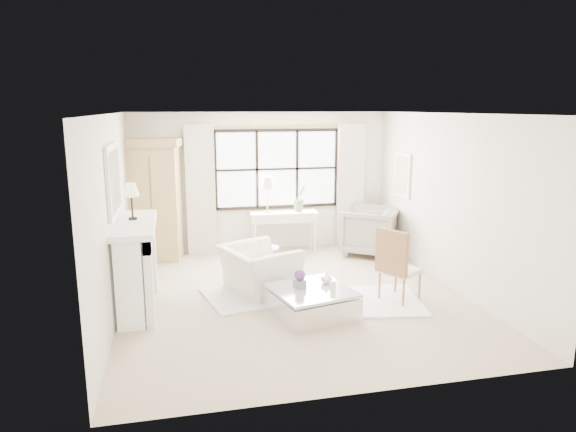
% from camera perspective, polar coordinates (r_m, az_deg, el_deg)
% --- Properties ---
extents(floor, '(5.50, 5.50, 0.00)m').
position_cam_1_polar(floor, '(7.80, 0.64, -8.92)').
color(floor, '#BDA88D').
rests_on(floor, ground).
extents(ceiling, '(5.50, 5.50, 0.00)m').
position_cam_1_polar(ceiling, '(7.29, 0.69, 11.32)').
color(ceiling, white).
rests_on(ceiling, ground).
extents(wall_back, '(5.00, 0.00, 5.00)m').
position_cam_1_polar(wall_back, '(10.09, -2.92, 3.80)').
color(wall_back, white).
rests_on(wall_back, ground).
extents(wall_front, '(5.00, 0.00, 5.00)m').
position_cam_1_polar(wall_front, '(4.87, 8.11, -5.27)').
color(wall_front, beige).
rests_on(wall_front, ground).
extents(wall_left, '(0.00, 5.50, 5.50)m').
position_cam_1_polar(wall_left, '(7.29, -18.85, -0.02)').
color(wall_left, beige).
rests_on(wall_left, ground).
extents(wall_right, '(0.00, 5.50, 5.50)m').
position_cam_1_polar(wall_right, '(8.35, 17.61, 1.53)').
color(wall_right, beige).
rests_on(wall_right, ground).
extents(window_pane, '(2.40, 0.02, 1.50)m').
position_cam_1_polar(window_pane, '(10.09, -1.23, 5.25)').
color(window_pane, white).
rests_on(window_pane, wall_back).
extents(window_frame, '(2.50, 0.04, 1.50)m').
position_cam_1_polar(window_frame, '(10.08, -1.21, 5.24)').
color(window_frame, black).
rests_on(window_frame, wall_back).
extents(curtain_rod, '(3.30, 0.04, 0.04)m').
position_cam_1_polar(curtain_rod, '(9.97, -1.18, 10.18)').
color(curtain_rod, gold).
rests_on(curtain_rod, wall_back).
extents(curtain_left, '(0.55, 0.10, 2.47)m').
position_cam_1_polar(curtain_left, '(9.88, -9.69, 2.79)').
color(curtain_left, beige).
rests_on(curtain_left, ground).
extents(curtain_right, '(0.55, 0.10, 2.47)m').
position_cam_1_polar(curtain_right, '(10.46, 6.97, 3.38)').
color(curtain_right, beige).
rests_on(curtain_right, ground).
extents(fireplace, '(0.58, 1.66, 1.26)m').
position_cam_1_polar(fireplace, '(7.44, -16.74, -5.24)').
color(fireplace, white).
rests_on(fireplace, ground).
extents(mirror_frame, '(0.05, 1.15, 0.95)m').
position_cam_1_polar(mirror_frame, '(7.20, -18.87, 3.81)').
color(mirror_frame, white).
rests_on(mirror_frame, wall_left).
extents(mirror_glass, '(0.02, 1.00, 0.80)m').
position_cam_1_polar(mirror_glass, '(7.20, -18.63, 3.82)').
color(mirror_glass, silver).
rests_on(mirror_glass, wall_left).
extents(art_frame, '(0.04, 0.62, 0.82)m').
position_cam_1_polar(art_frame, '(9.80, 12.58, 4.47)').
color(art_frame, white).
rests_on(art_frame, wall_right).
extents(art_canvas, '(0.01, 0.52, 0.72)m').
position_cam_1_polar(art_canvas, '(9.79, 12.47, 4.46)').
color(art_canvas, beige).
rests_on(art_canvas, wall_right).
extents(mantel_lamp, '(0.22, 0.22, 0.51)m').
position_cam_1_polar(mantel_lamp, '(7.36, -17.04, 2.62)').
color(mantel_lamp, black).
rests_on(mantel_lamp, fireplace).
extents(armoire, '(1.23, 0.89, 2.24)m').
position_cam_1_polar(armoire, '(9.74, -14.88, 1.86)').
color(armoire, tan).
rests_on(armoire, floor).
extents(console_table, '(1.32, 0.53, 0.80)m').
position_cam_1_polar(console_table, '(10.05, -0.49, -1.74)').
color(console_table, white).
rests_on(console_table, floor).
extents(console_lamp, '(0.28, 0.28, 0.69)m').
position_cam_1_polar(console_lamp, '(9.82, -2.32, 3.62)').
color(console_lamp, '#AC853B').
rests_on(console_lamp, console_table).
extents(orchid_plant, '(0.35, 0.32, 0.51)m').
position_cam_1_polar(orchid_plant, '(9.97, 1.33, 1.99)').
color(orchid_plant, '#566D48').
rests_on(orchid_plant, console_table).
extents(side_table, '(0.40, 0.40, 0.51)m').
position_cam_1_polar(side_table, '(8.61, -2.33, -4.58)').
color(side_table, silver).
rests_on(side_table, floor).
extents(rug_left, '(1.88, 1.51, 0.03)m').
position_cam_1_polar(rug_left, '(7.89, -2.86, -8.58)').
color(rug_left, silver).
rests_on(rug_left, floor).
extents(rug_right, '(1.86, 1.52, 0.03)m').
position_cam_1_polar(rug_right, '(7.67, 8.20, -9.31)').
color(rug_right, white).
rests_on(rug_right, floor).
extents(club_armchair, '(1.29, 1.37, 0.71)m').
position_cam_1_polar(club_armchair, '(7.87, -3.27, -6.01)').
color(club_armchair, white).
rests_on(club_armchair, floor).
extents(wingback_chair, '(1.38, 1.37, 0.91)m').
position_cam_1_polar(wingback_chair, '(9.98, 9.11, -1.65)').
color(wingback_chair, gray).
rests_on(wingback_chair, floor).
extents(french_chair, '(0.66, 0.66, 1.08)m').
position_cam_1_polar(french_chair, '(7.70, 12.19, -7.03)').
color(french_chair, '#A36D44').
rests_on(french_chair, floor).
extents(coffee_table, '(1.20, 1.20, 0.38)m').
position_cam_1_polar(coffee_table, '(7.09, 2.64, -9.57)').
color(coffee_table, silver).
rests_on(coffee_table, floor).
extents(planter_box, '(0.16, 0.16, 0.11)m').
position_cam_1_polar(planter_box, '(7.03, 1.31, -7.54)').
color(planter_box, slate).
rests_on(planter_box, coffee_table).
extents(planter_flowers, '(0.15, 0.15, 0.15)m').
position_cam_1_polar(planter_flowers, '(6.99, 1.32, -6.55)').
color(planter_flowers, '#5D3078').
rests_on(planter_flowers, planter_box).
extents(pillar_candle, '(0.08, 0.08, 0.12)m').
position_cam_1_polar(pillar_candle, '(6.97, 5.03, -7.73)').
color(pillar_candle, white).
rests_on(pillar_candle, coffee_table).
extents(coffee_vase, '(0.16, 0.16, 0.17)m').
position_cam_1_polar(coffee_vase, '(7.21, 4.27, -6.84)').
color(coffee_vase, silver).
rests_on(coffee_vase, coffee_table).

